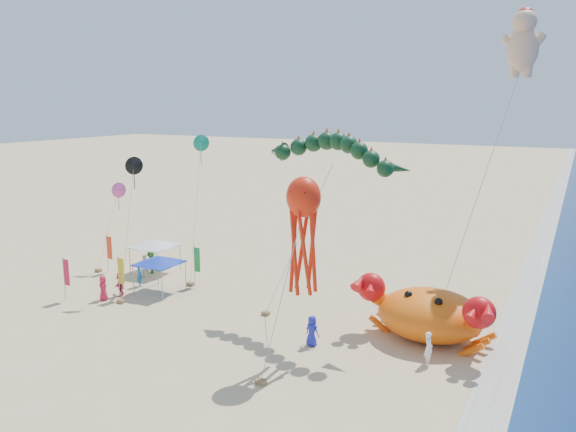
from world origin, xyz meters
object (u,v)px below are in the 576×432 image
at_px(octopus_kite, 303,226).
at_px(crab_inflatable, 430,313).
at_px(cherub_kite, 523,42).
at_px(canopy_blue, 159,261).
at_px(dragon_kite, 331,156).
at_px(canopy_white, 155,244).

bearing_deg(octopus_kite, crab_inflatable, 45.73).
distance_m(cherub_kite, canopy_blue, 28.93).
height_order(dragon_kite, canopy_white, dragon_kite).
bearing_deg(canopy_blue, octopus_kite, -18.90).
height_order(octopus_kite, canopy_white, octopus_kite).
bearing_deg(canopy_white, crab_inflatable, -6.99).
relative_size(crab_inflatable, cherub_kite, 0.43).
xyz_separation_m(octopus_kite, canopy_white, (-17.75, 8.55, -4.98)).
bearing_deg(octopus_kite, cherub_kite, 58.78).
bearing_deg(cherub_kite, canopy_blue, -157.54).
xyz_separation_m(crab_inflatable, canopy_white, (-23.30, 2.86, 0.81)).
bearing_deg(crab_inflatable, dragon_kite, 179.17).
xyz_separation_m(crab_inflatable, dragon_kite, (-6.51, 0.09, 8.98)).
distance_m(dragon_kite, canopy_white, 18.87).
bearing_deg(canopy_white, dragon_kite, -9.34).
xyz_separation_m(dragon_kite, canopy_blue, (-13.16, -0.95, -8.16)).
bearing_deg(canopy_blue, cherub_kite, 22.46).
xyz_separation_m(dragon_kite, cherub_kite, (9.59, 8.45, 7.02)).
bearing_deg(canopy_blue, crab_inflatable, 2.50).
bearing_deg(crab_inflatable, canopy_white, 173.01).
distance_m(crab_inflatable, dragon_kite, 11.09).
bearing_deg(octopus_kite, dragon_kite, 99.41).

